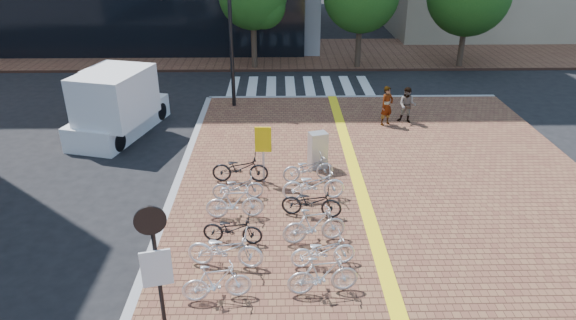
{
  "coord_description": "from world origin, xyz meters",
  "views": [
    {
      "loc": [
        -0.61,
        -11.91,
        8.11
      ],
      "look_at": [
        -0.34,
        2.39,
        1.3
      ],
      "focal_mm": 32.0,
      "sensor_mm": 36.0,
      "label": 1
    }
  ],
  "objects_px": {
    "box_truck": "(116,102)",
    "bike_9": "(311,202)",
    "pedestrian_b": "(407,105)",
    "pedestrian_a": "(387,106)",
    "bike_8": "(314,225)",
    "bike_10": "(313,184)",
    "yellow_sign": "(263,144)",
    "bike_3": "(235,202)",
    "notice_sign": "(156,260)",
    "bike_2": "(233,229)",
    "traffic_light_pole": "(199,18)",
    "bike_5": "(240,168)",
    "bike_7": "(323,250)",
    "bike_0": "(217,282)",
    "bike_6": "(323,275)",
    "bike_1": "(225,249)",
    "bike_4": "(238,186)",
    "bike_11": "(308,168)"
  },
  "relations": [
    {
      "from": "bike_8",
      "to": "pedestrian_b",
      "type": "distance_m",
      "value": 9.91
    },
    {
      "from": "pedestrian_b",
      "to": "bike_6",
      "type": "bearing_deg",
      "value": -88.39
    },
    {
      "from": "bike_10",
      "to": "bike_7",
      "type": "bearing_deg",
      "value": 175.42
    },
    {
      "from": "bike_5",
      "to": "bike_11",
      "type": "height_order",
      "value": "bike_5"
    },
    {
      "from": "bike_2",
      "to": "bike_10",
      "type": "height_order",
      "value": "bike_10"
    },
    {
      "from": "bike_3",
      "to": "bike_10",
      "type": "height_order",
      "value": "bike_10"
    },
    {
      "from": "pedestrian_a",
      "to": "notice_sign",
      "type": "distance_m",
      "value": 13.97
    },
    {
      "from": "bike_8",
      "to": "traffic_light_pole",
      "type": "bearing_deg",
      "value": 10.47
    },
    {
      "from": "bike_11",
      "to": "notice_sign",
      "type": "height_order",
      "value": "notice_sign"
    },
    {
      "from": "bike_2",
      "to": "notice_sign",
      "type": "bearing_deg",
      "value": 170.83
    },
    {
      "from": "pedestrian_b",
      "to": "pedestrian_a",
      "type": "bearing_deg",
      "value": -140.29
    },
    {
      "from": "bike_1",
      "to": "bike_4",
      "type": "distance_m",
      "value": 3.41
    },
    {
      "from": "bike_5",
      "to": "bike_10",
      "type": "distance_m",
      "value": 2.64
    },
    {
      "from": "pedestrian_b",
      "to": "notice_sign",
      "type": "height_order",
      "value": "notice_sign"
    },
    {
      "from": "bike_8",
      "to": "bike_4",
      "type": "bearing_deg",
      "value": 31.82
    },
    {
      "from": "bike_3",
      "to": "bike_2",
      "type": "bearing_deg",
      "value": 178.08
    },
    {
      "from": "bike_0",
      "to": "traffic_light_pole",
      "type": "distance_m",
      "value": 13.97
    },
    {
      "from": "bike_6",
      "to": "bike_7",
      "type": "relative_size",
      "value": 1.02
    },
    {
      "from": "box_truck",
      "to": "bike_9",
      "type": "bearing_deg",
      "value": -42.49
    },
    {
      "from": "yellow_sign",
      "to": "bike_9",
      "type": "bearing_deg",
      "value": -56.08
    },
    {
      "from": "bike_3",
      "to": "bike_10",
      "type": "relative_size",
      "value": 0.86
    },
    {
      "from": "yellow_sign",
      "to": "box_truck",
      "type": "distance_m",
      "value": 7.7
    },
    {
      "from": "bike_1",
      "to": "traffic_light_pole",
      "type": "xyz_separation_m",
      "value": [
        -2.05,
        12.13,
        3.48
      ]
    },
    {
      "from": "bike_8",
      "to": "pedestrian_a",
      "type": "height_order",
      "value": "pedestrian_a"
    },
    {
      "from": "bike_5",
      "to": "bike_7",
      "type": "relative_size",
      "value": 1.12
    },
    {
      "from": "bike_1",
      "to": "box_truck",
      "type": "bearing_deg",
      "value": 36.58
    },
    {
      "from": "bike_2",
      "to": "bike_9",
      "type": "relative_size",
      "value": 0.92
    },
    {
      "from": "bike_10",
      "to": "notice_sign",
      "type": "xyz_separation_m",
      "value": [
        -3.41,
        -5.86,
        1.53
      ]
    },
    {
      "from": "bike_7",
      "to": "pedestrian_b",
      "type": "distance_m",
      "value": 10.78
    },
    {
      "from": "bike_10",
      "to": "traffic_light_pole",
      "type": "relative_size",
      "value": 0.34
    },
    {
      "from": "yellow_sign",
      "to": "bike_10",
      "type": "bearing_deg",
      "value": -36.55
    },
    {
      "from": "bike_1",
      "to": "bike_8",
      "type": "distance_m",
      "value": 2.5
    },
    {
      "from": "bike_3",
      "to": "pedestrian_a",
      "type": "relative_size",
      "value": 1.01
    },
    {
      "from": "bike_6",
      "to": "traffic_light_pole",
      "type": "bearing_deg",
      "value": 10.55
    },
    {
      "from": "bike_8",
      "to": "box_truck",
      "type": "height_order",
      "value": "box_truck"
    },
    {
      "from": "yellow_sign",
      "to": "bike_2",
      "type": "bearing_deg",
      "value": -102.21
    },
    {
      "from": "bike_8",
      "to": "pedestrian_a",
      "type": "relative_size",
      "value": 1.04
    },
    {
      "from": "bike_6",
      "to": "notice_sign",
      "type": "distance_m",
      "value": 3.96
    },
    {
      "from": "bike_2",
      "to": "pedestrian_b",
      "type": "distance_m",
      "value": 11.07
    },
    {
      "from": "bike_7",
      "to": "yellow_sign",
      "type": "bearing_deg",
      "value": 10.68
    },
    {
      "from": "bike_0",
      "to": "bike_7",
      "type": "bearing_deg",
      "value": -73.19
    },
    {
      "from": "bike_4",
      "to": "bike_7",
      "type": "height_order",
      "value": "bike_7"
    },
    {
      "from": "bike_3",
      "to": "bike_10",
      "type": "distance_m",
      "value": 2.57
    },
    {
      "from": "box_truck",
      "to": "bike_10",
      "type": "bearing_deg",
      "value": -37.69
    },
    {
      "from": "bike_10",
      "to": "box_truck",
      "type": "height_order",
      "value": "box_truck"
    },
    {
      "from": "bike_6",
      "to": "pedestrian_b",
      "type": "height_order",
      "value": "pedestrian_b"
    },
    {
      "from": "bike_0",
      "to": "bike_2",
      "type": "height_order",
      "value": "bike_0"
    },
    {
      "from": "traffic_light_pole",
      "to": "pedestrian_a",
      "type": "bearing_deg",
      "value": -17.85
    },
    {
      "from": "bike_8",
      "to": "bike_10",
      "type": "xyz_separation_m",
      "value": [
        0.13,
        2.32,
        -0.01
      ]
    },
    {
      "from": "yellow_sign",
      "to": "box_truck",
      "type": "bearing_deg",
      "value": 142.02
    }
  ]
}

